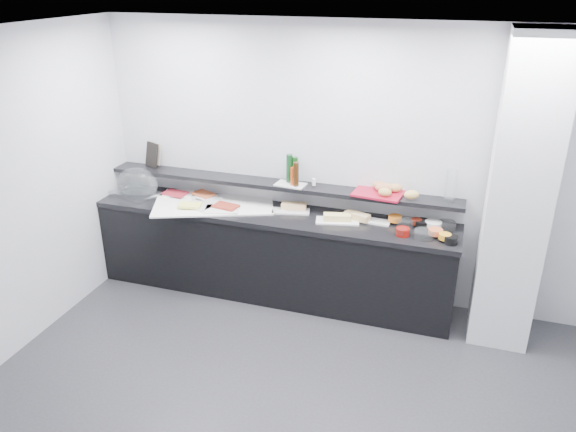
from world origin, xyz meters
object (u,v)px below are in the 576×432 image
(cloche_base, at_px, (135,194))
(framed_print, at_px, (152,155))
(condiment_tray, at_px, (291,185))
(bread_tray, at_px, (378,193))
(sandwich_plate_mid, at_px, (337,221))
(carafe, at_px, (451,186))

(cloche_base, height_order, framed_print, framed_print)
(condiment_tray, xyz_separation_m, bread_tray, (0.86, 0.02, 0.00))
(condiment_tray, relative_size, bread_tray, 0.65)
(sandwich_plate_mid, height_order, bread_tray, bread_tray)
(condiment_tray, relative_size, carafe, 0.97)
(framed_print, distance_m, condiment_tray, 1.59)
(condiment_tray, bearing_deg, framed_print, -177.63)
(framed_print, relative_size, carafe, 0.87)
(carafe, bearing_deg, sandwich_plate_mid, -168.01)
(cloche_base, distance_m, condiment_tray, 1.69)
(condiment_tray, bearing_deg, cloche_base, -168.78)
(framed_print, height_order, condiment_tray, framed_print)
(cloche_base, relative_size, condiment_tray, 1.64)
(sandwich_plate_mid, distance_m, framed_print, 2.15)
(bread_tray, bearing_deg, cloche_base, -169.71)
(cloche_base, height_order, carafe, carafe)
(cloche_base, xyz_separation_m, sandwich_plate_mid, (2.18, -0.00, -0.01))
(sandwich_plate_mid, relative_size, framed_print, 1.55)
(sandwich_plate_mid, relative_size, carafe, 1.34)
(cloche_base, relative_size, framed_print, 1.83)
(sandwich_plate_mid, height_order, framed_print, framed_print)
(bread_tray, bearing_deg, sandwich_plate_mid, -145.17)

